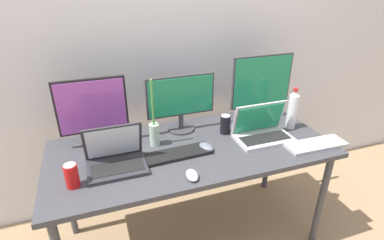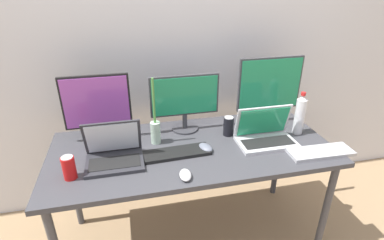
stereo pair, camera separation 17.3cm
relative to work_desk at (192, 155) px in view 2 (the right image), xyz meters
name	(u,v)px [view 2 (the right image)]	position (x,y,z in m)	size (l,w,h in m)	color
ground_plane	(192,236)	(0.00, 0.00, -0.68)	(16.00, 16.00, 0.00)	#9E7F5B
wall_back	(173,35)	(0.00, 0.59, 0.62)	(7.00, 0.08, 2.60)	silver
work_desk	(192,155)	(0.00, 0.00, 0.00)	(1.68, 0.75, 0.74)	#424247
monitor_left	(97,106)	(-0.54, 0.23, 0.28)	(0.40, 0.18, 0.42)	black
monitor_center	(185,100)	(0.01, 0.23, 0.27)	(0.45, 0.18, 0.38)	#38383D
monitor_right	(269,89)	(0.59, 0.22, 0.31)	(0.45, 0.20, 0.46)	#38383D
laptop_silver	(114,153)	(-0.45, -0.06, 0.12)	(0.31, 0.24, 0.24)	#2D2D33
laptop_secondary	(265,134)	(0.45, -0.04, 0.12)	(0.35, 0.21, 0.22)	silver
keyboard_main	(321,152)	(0.71, -0.24, 0.07)	(0.38, 0.13, 0.02)	#B2B2B7
keyboard_aux	(177,153)	(-0.10, -0.06, 0.07)	(0.39, 0.13, 0.02)	black
mouse_by_keyboard	(206,148)	(0.07, -0.06, 0.08)	(0.07, 0.11, 0.03)	slate
mouse_by_laptop	(185,175)	(-0.10, -0.29, 0.08)	(0.06, 0.10, 0.03)	silver
water_bottle	(300,115)	(0.71, 0.02, 0.19)	(0.06, 0.06, 0.28)	silver
soda_can_near_keyboard	(69,168)	(-0.67, -0.16, 0.12)	(0.07, 0.07, 0.13)	red
soda_can_by_laptop	(228,126)	(0.26, 0.09, 0.12)	(0.07, 0.07, 0.13)	black
bamboo_vase	(155,130)	(-0.21, 0.10, 0.15)	(0.06, 0.06, 0.42)	#B2D1B7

